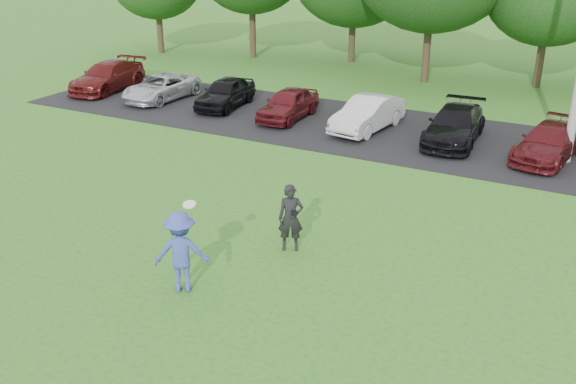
% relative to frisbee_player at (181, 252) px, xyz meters
% --- Properties ---
extents(ground, '(100.00, 100.00, 0.00)m').
position_rel_frisbee_player_xyz_m(ground, '(0.92, -0.51, -0.89)').
color(ground, '#2C6D1F').
rests_on(ground, ground).
extents(parking_lot, '(32.00, 6.50, 0.03)m').
position_rel_frisbee_player_xyz_m(parking_lot, '(0.92, 12.49, -0.88)').
color(parking_lot, black).
rests_on(parking_lot, ground).
extents(frisbee_player, '(1.33, 1.15, 2.06)m').
position_rel_frisbee_player_xyz_m(frisbee_player, '(0.00, 0.00, 0.00)').
color(frisbee_player, '#3E4DAE').
rests_on(frisbee_player, ground).
extents(camera_bystander, '(0.71, 0.62, 1.63)m').
position_rel_frisbee_player_xyz_m(camera_bystander, '(1.17, 2.66, -0.08)').
color(camera_bystander, black).
rests_on(camera_bystander, ground).
extents(parked_cars, '(30.58, 4.69, 1.26)m').
position_rel_frisbee_player_xyz_m(parked_cars, '(-0.10, 12.39, -0.27)').
color(parked_cars, '#571313').
rests_on(parked_cars, parking_lot).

